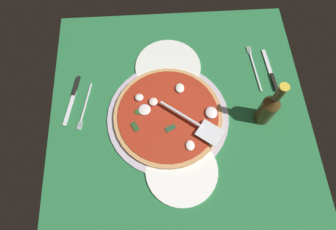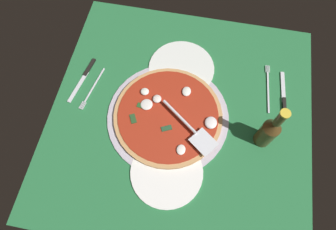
# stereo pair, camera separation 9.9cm
# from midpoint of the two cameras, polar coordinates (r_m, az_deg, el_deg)

# --- Properties ---
(ground_plane) EXTENTS (0.91, 0.91, 0.01)m
(ground_plane) POSITION_cam_midpoint_polar(r_m,az_deg,el_deg) (1.02, -0.49, -0.04)
(ground_plane) COLOR #266D3B
(checker_pattern) EXTENTS (0.91, 0.91, 0.00)m
(checker_pattern) POSITION_cam_midpoint_polar(r_m,az_deg,el_deg) (1.02, -0.49, 0.07)
(checker_pattern) COLOR white
(checker_pattern) RESTS_ON ground_plane
(pizza_pan) EXTENTS (0.43, 0.43, 0.01)m
(pizza_pan) POSITION_cam_midpoint_polar(r_m,az_deg,el_deg) (1.01, -2.81, -0.66)
(pizza_pan) COLOR #B9B0C0
(pizza_pan) RESTS_ON ground_plane
(dinner_plate_left) EXTENTS (0.24, 0.24, 0.01)m
(dinner_plate_left) POSITION_cam_midpoint_polar(r_m,az_deg,el_deg) (0.95, -0.28, -11.36)
(dinner_plate_left) COLOR white
(dinner_plate_left) RESTS_ON ground_plane
(dinner_plate_right) EXTENTS (0.25, 0.25, 0.01)m
(dinner_plate_right) POSITION_cam_midpoint_polar(r_m,az_deg,el_deg) (1.10, -2.59, 9.25)
(dinner_plate_right) COLOR white
(dinner_plate_right) RESTS_ON ground_plane
(pizza) EXTENTS (0.38, 0.38, 0.03)m
(pizza) POSITION_cam_midpoint_polar(r_m,az_deg,el_deg) (0.99, -2.79, -0.33)
(pizza) COLOR tan
(pizza) RESTS_ON pizza_pan
(pizza_server) EXTENTS (0.17, 0.21, 0.01)m
(pizza_server) POSITION_cam_midpoint_polar(r_m,az_deg,el_deg) (0.96, 2.31, -1.95)
(pizza_server) COLOR silver
(pizza_server) RESTS_ON pizza
(place_setting_near) EXTENTS (0.20, 0.13, 0.01)m
(place_setting_near) POSITION_cam_midpoint_polar(r_m,az_deg,el_deg) (1.14, 16.03, 8.08)
(place_setting_near) COLOR white
(place_setting_near) RESTS_ON ground_plane
(place_setting_far) EXTENTS (0.21, 0.15, 0.01)m
(place_setting_far) POSITION_cam_midpoint_polar(r_m,az_deg,el_deg) (1.10, -19.80, 2.32)
(place_setting_far) COLOR silver
(place_setting_far) RESTS_ON ground_plane
(beer_bottle) EXTENTS (0.06, 0.06, 0.22)m
(beer_bottle) POSITION_cam_midpoint_polar(r_m,az_deg,el_deg) (0.97, 16.78, 1.14)
(beer_bottle) COLOR #4F381A
(beer_bottle) RESTS_ON ground_plane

